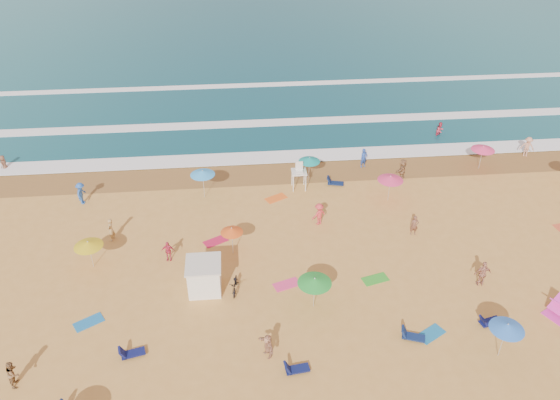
{
  "coord_description": "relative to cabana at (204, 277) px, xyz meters",
  "views": [
    {
      "loc": [
        -2.99,
        -27.57,
        24.18
      ],
      "look_at": [
        0.05,
        6.0,
        1.5
      ],
      "focal_mm": 35.0,
      "sensor_mm": 36.0,
      "label": 1
    }
  ],
  "objects": [
    {
      "name": "wet_sand",
      "position": [
        5.41,
        13.99,
        -0.99
      ],
      "size": [
        220.0,
        220.0,
        0.0
      ],
      "primitive_type": "plane",
      "color": "olive",
      "rests_on": "ground"
    },
    {
      "name": "beach_umbrellas",
      "position": [
        4.75,
        3.11,
        1.11
      ],
      "size": [
        69.34,
        25.48,
        0.78
      ],
      "color": "blue",
      "rests_on": "ground"
    },
    {
      "name": "cabana_roof",
      "position": [
        0.0,
        0.0,
        1.06
      ],
      "size": [
        2.2,
        2.2,
        0.12
      ],
      "primitive_type": "cube",
      "color": "silver",
      "rests_on": "cabana"
    },
    {
      "name": "cabana",
      "position": [
        0.0,
        0.0,
        0.0
      ],
      "size": [
        2.0,
        2.0,
        2.0
      ],
      "primitive_type": "cube",
      "color": "white",
      "rests_on": "ground"
    },
    {
      "name": "loungers",
      "position": [
        12.21,
        -1.68,
        -0.83
      ],
      "size": [
        39.97,
        21.08,
        0.34
      ],
      "color": "#0E1D47",
      "rests_on": "ground"
    },
    {
      "name": "towels",
      "position": [
        6.27,
        -1.62,
        -0.98
      ],
      "size": [
        45.97,
        23.64,
        0.03
      ],
      "color": "red",
      "rests_on": "ground"
    },
    {
      "name": "bicycle",
      "position": [
        1.9,
        -0.3,
        -0.51
      ],
      "size": [
        0.85,
        1.93,
        0.98
      ],
      "primitive_type": "imported",
      "rotation": [
        0.0,
        0.0,
        -0.11
      ],
      "color": "black",
      "rests_on": "ground"
    },
    {
      "name": "lifeguard_stand",
      "position": [
        7.35,
        11.33,
        0.05
      ],
      "size": [
        1.2,
        1.2,
        2.1
      ],
      "primitive_type": null,
      "color": "white",
      "rests_on": "ground"
    },
    {
      "name": "beachgoers",
      "position": [
        6.44,
        6.98,
        -0.15
      ],
      "size": [
        47.03,
        26.57,
        2.11
      ],
      "color": "#D1344B",
      "rests_on": "ground"
    },
    {
      "name": "surf_foam",
      "position": [
        5.41,
        22.81,
        -0.9
      ],
      "size": [
        200.0,
        18.7,
        0.05
      ],
      "color": "white",
      "rests_on": "ground"
    },
    {
      "name": "ground",
      "position": [
        5.41,
        1.49,
        -1.0
      ],
      "size": [
        220.0,
        220.0,
        0.0
      ],
      "primitive_type": "plane",
      "color": "gold",
      "rests_on": "ground"
    }
  ]
}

